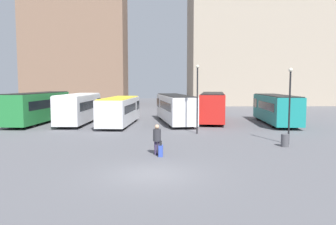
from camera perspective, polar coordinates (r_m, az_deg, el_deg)
The scene contains 14 objects.
ground_plane at distance 15.69m, azimuth -2.87°, elevation -10.68°, with size 160.00×160.00×0.00m, color #56565B.
building_block_left at distance 71.25m, azimuth -15.73°, elevation 14.71°, with size 19.94×10.06×32.85m.
building_block_right at distance 71.69m, azimuth 15.95°, elevation 10.85°, with size 29.68×14.62×23.46m.
bus_0 at distance 37.95m, azimuth -21.54°, elevation 0.99°, with size 3.39×11.73×3.30m.
bus_1 at distance 35.87m, azimuth -15.21°, elevation 0.81°, with size 2.86×9.58×3.15m.
bus_2 at distance 34.07m, azimuth -8.41°, elevation 0.44°, with size 3.45×9.96×2.83m.
bus_3 at distance 35.69m, azimuth 1.16°, elevation 0.89°, with size 3.99×11.75×3.04m.
bus_4 at distance 37.04m, azimuth 7.78°, elevation 1.13°, with size 4.24×10.58×3.22m.
bus_5 at distance 36.50m, azimuth 18.22°, elevation 0.74°, with size 3.48×10.79×3.06m.
traveler at distance 19.57m, azimuth -1.92°, elevation -4.26°, with size 0.50×0.50×1.83m.
suitcase at distance 19.25m, azimuth -1.27°, elevation -6.67°, with size 0.28×0.41×0.97m.
lamp_post_0 at distance 24.32m, azimuth 20.44°, elevation 2.17°, with size 0.28×0.28×5.34m.
lamp_post_1 at distance 27.70m, azimuth 5.13°, elevation 3.31°, with size 0.28×0.28×5.82m.
trash_bin at distance 23.55m, azimuth 19.69°, elevation -4.60°, with size 0.52×0.52×0.85m.
Camera 1 is at (0.39, -15.09, 4.25)m, focal length 35.00 mm.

